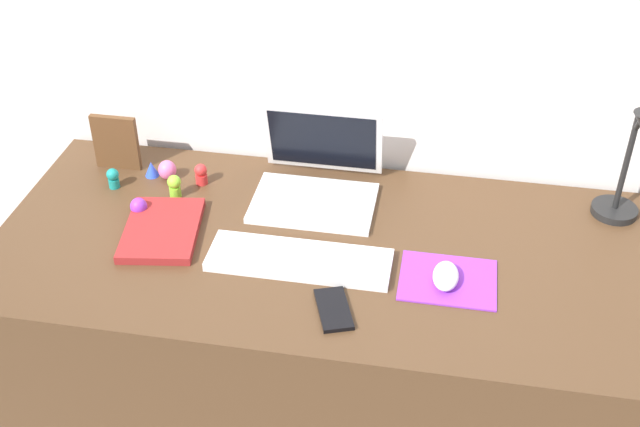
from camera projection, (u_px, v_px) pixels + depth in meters
back_wall at (357, 139)px, 2.15m from camera, size 2.78×0.05×1.60m
desk at (331, 360)px, 2.08m from camera, size 1.58×0.71×0.74m
laptop at (318, 175)px, 2.02m from camera, size 0.30×0.27×0.21m
keyboard at (299, 260)px, 1.81m from camera, size 0.41×0.13×0.02m
mousepad at (448, 280)px, 1.77m from camera, size 0.21×0.17×0.00m
mouse at (446, 276)px, 1.75m from camera, size 0.06×0.10×0.03m
cell_phone at (334, 309)px, 1.69m from camera, size 0.10×0.14×0.01m
desk_lamp at (629, 168)px, 1.86m from camera, size 0.11×0.17×0.33m
notebook_pad at (162, 230)px, 1.90m from camera, size 0.20×0.26×0.02m
picture_frame at (116, 142)px, 2.10m from camera, size 0.12×0.02×0.15m
toy_figurine_pink at (167, 170)px, 2.09m from camera, size 0.05×0.05×0.05m
toy_figurine_teal at (113, 178)px, 2.05m from camera, size 0.03×0.03×0.05m
toy_figurine_red at (201, 174)px, 2.07m from camera, size 0.03×0.03×0.06m
toy_figurine_lime at (175, 186)px, 2.01m from camera, size 0.03×0.03×0.06m
toy_figurine_blue at (152, 169)px, 2.10m from camera, size 0.04×0.04×0.04m
toy_figurine_purple at (139, 207)px, 1.96m from camera, size 0.04×0.04×0.05m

